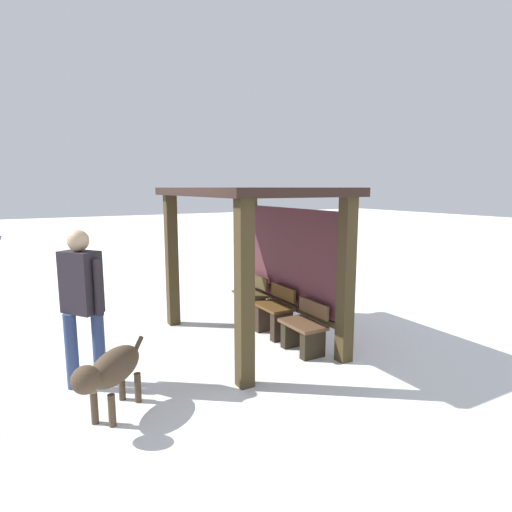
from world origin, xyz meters
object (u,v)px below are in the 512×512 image
at_px(bench_right_inside, 304,332).
at_px(dog, 111,370).
at_px(person_walking, 82,296).
at_px(bench_left_inside, 251,303).
at_px(bus_shelter, 259,227).
at_px(bench_center_inside, 274,315).

relative_size(bench_right_inside, dog, 0.81).
xyz_separation_m(person_walking, dog, (0.83, 0.13, -0.58)).
bearing_deg(person_walking, bench_left_inside, 112.54).
bearing_deg(bench_right_inside, bus_shelter, -160.62).
xyz_separation_m(bus_shelter, dog, (1.21, -2.37, -1.21)).
bearing_deg(person_walking, bench_right_inside, 81.95).
relative_size(bench_center_inside, bench_right_inside, 1.08).
xyz_separation_m(bus_shelter, bench_left_inside, (-0.77, 0.27, -1.38)).
relative_size(bench_right_inside, person_walking, 0.39).
distance_m(bus_shelter, person_walking, 2.61).
relative_size(bench_left_inside, person_walking, 0.43).
bearing_deg(dog, bus_shelter, 117.10).
xyz_separation_m(bench_left_inside, dog, (1.98, -2.64, 0.17)).
relative_size(bus_shelter, bench_left_inside, 3.76).
xyz_separation_m(bus_shelter, person_walking, (0.38, -2.50, -0.63)).
xyz_separation_m(bench_left_inside, bench_right_inside, (1.54, 0.00, -0.03)).
height_order(bus_shelter, dog, bus_shelter).
bearing_deg(bench_left_inside, bench_right_inside, 0.06).
height_order(bench_left_inside, bench_right_inside, bench_left_inside).
distance_m(bus_shelter, bench_left_inside, 1.60).
bearing_deg(bench_center_inside, bus_shelter, -90.00).
bearing_deg(dog, person_walking, -171.03).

